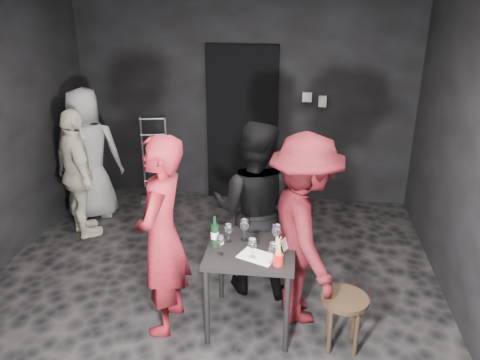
# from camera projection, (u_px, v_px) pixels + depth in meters

# --- Properties ---
(floor) EXTENTS (4.50, 5.00, 0.02)m
(floor) POSITION_uv_depth(u_px,v_px,m) (206.00, 298.00, 4.44)
(floor) COLOR black
(floor) RESTS_ON ground
(wall_back) EXTENTS (4.50, 0.04, 2.70)m
(wall_back) POSITION_uv_depth(u_px,v_px,m) (243.00, 102.00, 6.24)
(wall_back) COLOR black
(wall_back) RESTS_ON ground
(doorway) EXTENTS (0.95, 0.10, 2.10)m
(doorway) POSITION_uv_depth(u_px,v_px,m) (242.00, 125.00, 6.30)
(doorway) COLOR black
(doorway) RESTS_ON ground
(wallbox_upper) EXTENTS (0.12, 0.06, 0.12)m
(wallbox_upper) POSITION_uv_depth(u_px,v_px,m) (307.00, 97.00, 6.05)
(wallbox_upper) COLOR #B7B7B2
(wallbox_upper) RESTS_ON wall_back
(wallbox_lower) EXTENTS (0.10, 0.06, 0.14)m
(wallbox_lower) POSITION_uv_depth(u_px,v_px,m) (322.00, 101.00, 6.04)
(wallbox_lower) COLOR #B7B7B2
(wallbox_lower) RESTS_ON wall_back
(hand_truck) EXTENTS (0.39, 0.33, 1.15)m
(hand_truck) POSITION_uv_depth(u_px,v_px,m) (156.00, 183.00, 6.57)
(hand_truck) COLOR #B2B2B7
(hand_truck) RESTS_ON floor
(tasting_table) EXTENTS (0.72, 0.72, 0.75)m
(tasting_table) POSITION_uv_depth(u_px,v_px,m) (251.00, 257.00, 3.88)
(tasting_table) COLOR black
(tasting_table) RESTS_ON floor
(stool) EXTENTS (0.38, 0.38, 0.47)m
(stool) POSITION_uv_depth(u_px,v_px,m) (344.00, 306.00, 3.70)
(stool) COLOR black
(stool) RESTS_ON floor
(server_red) EXTENTS (0.49, 0.73, 1.95)m
(server_red) POSITION_uv_depth(u_px,v_px,m) (161.00, 224.00, 3.74)
(server_red) COLOR maroon
(server_red) RESTS_ON floor
(woman_black) EXTENTS (0.95, 0.59, 1.86)m
(woman_black) POSITION_uv_depth(u_px,v_px,m) (254.00, 200.00, 4.30)
(woman_black) COLOR black
(woman_black) RESTS_ON floor
(man_maroon) EXTENTS (0.92, 1.33, 1.88)m
(man_maroon) POSITION_uv_depth(u_px,v_px,m) (305.00, 220.00, 3.88)
(man_maroon) COLOR #460D12
(man_maroon) RESTS_ON floor
(bystander_cream) EXTENTS (0.92, 0.97, 1.55)m
(bystander_cream) POSITION_uv_depth(u_px,v_px,m) (78.00, 174.00, 5.35)
(bystander_cream) COLOR beige
(bystander_cream) RESTS_ON floor
(bystander_grey) EXTENTS (1.00, 0.72, 1.85)m
(bystander_grey) POSITION_uv_depth(u_px,v_px,m) (87.00, 147.00, 5.78)
(bystander_grey) COLOR gray
(bystander_grey) RESTS_ON floor
(tasting_mat) EXTENTS (0.34, 0.29, 0.00)m
(tasting_mat) POSITION_uv_depth(u_px,v_px,m) (257.00, 256.00, 3.70)
(tasting_mat) COLOR white
(tasting_mat) RESTS_ON tasting_table
(wine_glass_a) EXTENTS (0.07, 0.07, 0.18)m
(wine_glass_a) POSITION_uv_depth(u_px,v_px,m) (220.00, 244.00, 3.71)
(wine_glass_a) COLOR white
(wine_glass_a) RESTS_ON tasting_table
(wine_glass_b) EXTENTS (0.09, 0.09, 0.18)m
(wine_glass_b) POSITION_uv_depth(u_px,v_px,m) (228.00, 232.00, 3.90)
(wine_glass_b) COLOR white
(wine_glass_b) RESTS_ON tasting_table
(wine_glass_c) EXTENTS (0.09, 0.09, 0.21)m
(wine_glass_c) POSITION_uv_depth(u_px,v_px,m) (244.00, 229.00, 3.92)
(wine_glass_c) COLOR white
(wine_glass_c) RESTS_ON tasting_table
(wine_glass_d) EXTENTS (0.09, 0.09, 0.19)m
(wine_glass_d) POSITION_uv_depth(u_px,v_px,m) (252.00, 247.00, 3.66)
(wine_glass_d) COLOR white
(wine_glass_d) RESTS_ON tasting_table
(wine_glass_e) EXTENTS (0.08, 0.08, 0.20)m
(wine_glass_e) POSITION_uv_depth(u_px,v_px,m) (273.00, 252.00, 3.58)
(wine_glass_e) COLOR white
(wine_glass_e) RESTS_ON tasting_table
(wine_glass_f) EXTENTS (0.08, 0.08, 0.22)m
(wine_glass_f) POSITION_uv_depth(u_px,v_px,m) (276.00, 235.00, 3.81)
(wine_glass_f) COLOR white
(wine_glass_f) RESTS_ON tasting_table
(wine_bottle) EXTENTS (0.07, 0.07, 0.27)m
(wine_bottle) POSITION_uv_depth(u_px,v_px,m) (215.00, 235.00, 3.82)
(wine_bottle) COLOR black
(wine_bottle) RESTS_ON tasting_table
(breadstick_cup) EXTENTS (0.08, 0.08, 0.25)m
(breadstick_cup) POSITION_uv_depth(u_px,v_px,m) (278.00, 252.00, 3.55)
(breadstick_cup) COLOR #B31612
(breadstick_cup) RESTS_ON tasting_table
(reserved_card) EXTENTS (0.12, 0.15, 0.10)m
(reserved_card) POSITION_uv_depth(u_px,v_px,m) (282.00, 243.00, 3.81)
(reserved_card) COLOR white
(reserved_card) RESTS_ON tasting_table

